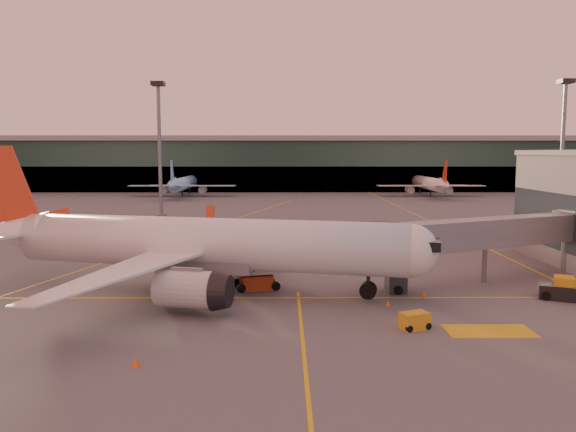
{
  "coord_description": "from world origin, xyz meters",
  "views": [
    {
      "loc": [
        3.82,
        -41.64,
        12.31
      ],
      "look_at": [
        4.21,
        22.91,
        5.0
      ],
      "focal_mm": 35.0,
      "sensor_mm": 36.0,
      "label": 1
    }
  ],
  "objects_px": {
    "catering_truck": "(254,265)",
    "gpu_cart": "(415,321)",
    "pushback_tug": "(564,290)",
    "main_airplane": "(193,245)"
  },
  "relations": [
    {
      "from": "main_airplane",
      "to": "pushback_tug",
      "type": "xyz_separation_m",
      "value": [
        31.61,
        -2.81,
        -3.42
      ]
    },
    {
      "from": "gpu_cart",
      "to": "main_airplane",
      "type": "bearing_deg",
      "value": 125.15
    },
    {
      "from": "main_airplane",
      "to": "catering_truck",
      "type": "height_order",
      "value": "main_airplane"
    },
    {
      "from": "main_airplane",
      "to": "catering_truck",
      "type": "relative_size",
      "value": 7.77
    },
    {
      "from": "catering_truck",
      "to": "gpu_cart",
      "type": "xyz_separation_m",
      "value": [
        11.9,
        -11.67,
        -1.67
      ]
    },
    {
      "from": "catering_truck",
      "to": "gpu_cart",
      "type": "height_order",
      "value": "catering_truck"
    },
    {
      "from": "main_airplane",
      "to": "catering_truck",
      "type": "distance_m",
      "value": 5.78
    },
    {
      "from": "gpu_cart",
      "to": "pushback_tug",
      "type": "distance_m",
      "value": 16.37
    },
    {
      "from": "main_airplane",
      "to": "catering_truck",
      "type": "bearing_deg",
      "value": 24.23
    },
    {
      "from": "pushback_tug",
      "to": "gpu_cart",
      "type": "bearing_deg",
      "value": -126.64
    }
  ]
}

